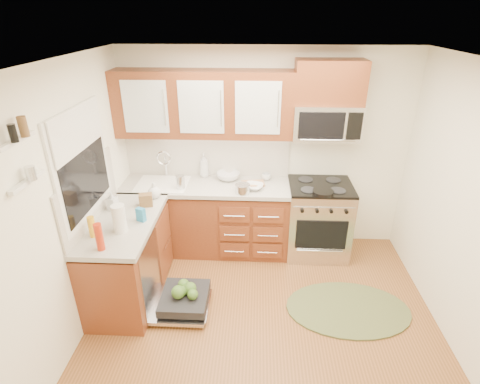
# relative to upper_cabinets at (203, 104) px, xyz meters

# --- Properties ---
(floor) EXTENTS (3.50, 3.50, 0.00)m
(floor) POSITION_rel_upper_cabinets_xyz_m (0.73, -1.57, -1.88)
(floor) COLOR brown
(floor) RESTS_ON ground
(ceiling) EXTENTS (3.50, 3.50, 0.00)m
(ceiling) POSITION_rel_upper_cabinets_xyz_m (0.73, -1.57, 0.62)
(ceiling) COLOR white
(ceiling) RESTS_ON ground
(wall_back) EXTENTS (3.50, 0.04, 2.50)m
(wall_back) POSITION_rel_upper_cabinets_xyz_m (0.73, 0.18, -0.62)
(wall_back) COLOR white
(wall_back) RESTS_ON ground
(wall_left) EXTENTS (0.04, 3.50, 2.50)m
(wall_left) POSITION_rel_upper_cabinets_xyz_m (-1.02, -1.57, -0.62)
(wall_left) COLOR white
(wall_left) RESTS_ON ground
(base_cabinet_back) EXTENTS (2.05, 0.60, 0.85)m
(base_cabinet_back) POSITION_rel_upper_cabinets_xyz_m (0.00, -0.12, -1.45)
(base_cabinet_back) COLOR #622A16
(base_cabinet_back) RESTS_ON ground
(base_cabinet_left) EXTENTS (0.60, 1.25, 0.85)m
(base_cabinet_left) POSITION_rel_upper_cabinets_xyz_m (-0.72, -1.05, -1.45)
(base_cabinet_left) COLOR #622A16
(base_cabinet_left) RESTS_ON ground
(countertop_back) EXTENTS (2.07, 0.64, 0.05)m
(countertop_back) POSITION_rel_upper_cabinets_xyz_m (0.00, -0.14, -0.97)
(countertop_back) COLOR beige
(countertop_back) RESTS_ON base_cabinet_back
(countertop_left) EXTENTS (0.64, 1.27, 0.05)m
(countertop_left) POSITION_rel_upper_cabinets_xyz_m (-0.71, -1.05, -0.97)
(countertop_left) COLOR beige
(countertop_left) RESTS_ON base_cabinet_left
(backsplash_back) EXTENTS (2.05, 0.02, 0.57)m
(backsplash_back) POSITION_rel_upper_cabinets_xyz_m (0.00, 0.16, -0.67)
(backsplash_back) COLOR beige
(backsplash_back) RESTS_ON ground
(backsplash_left) EXTENTS (0.02, 1.25, 0.57)m
(backsplash_left) POSITION_rel_upper_cabinets_xyz_m (-1.01, -1.05, -0.67)
(backsplash_left) COLOR beige
(backsplash_left) RESTS_ON ground
(upper_cabinets) EXTENTS (2.05, 0.35, 0.75)m
(upper_cabinets) POSITION_rel_upper_cabinets_xyz_m (0.00, 0.00, 0.00)
(upper_cabinets) COLOR #622A16
(upper_cabinets) RESTS_ON ground
(cabinet_over_mw) EXTENTS (0.76, 0.35, 0.47)m
(cabinet_over_mw) POSITION_rel_upper_cabinets_xyz_m (1.41, 0.00, 0.26)
(cabinet_over_mw) COLOR #622A16
(cabinet_over_mw) RESTS_ON ground
(range) EXTENTS (0.76, 0.64, 0.95)m
(range) POSITION_rel_upper_cabinets_xyz_m (1.41, -0.15, -1.40)
(range) COLOR silver
(range) RESTS_ON ground
(microwave) EXTENTS (0.76, 0.38, 0.40)m
(microwave) POSITION_rel_upper_cabinets_xyz_m (1.41, -0.02, -0.18)
(microwave) COLOR silver
(microwave) RESTS_ON ground
(sink) EXTENTS (0.62, 0.50, 0.26)m
(sink) POSITION_rel_upper_cabinets_xyz_m (-0.52, -0.16, -1.07)
(sink) COLOR white
(sink) RESTS_ON ground
(dishwasher) EXTENTS (0.70, 0.60, 0.20)m
(dishwasher) POSITION_rel_upper_cabinets_xyz_m (-0.13, -1.27, -1.77)
(dishwasher) COLOR silver
(dishwasher) RESTS_ON ground
(window) EXTENTS (0.03, 1.05, 1.05)m
(window) POSITION_rel_upper_cabinets_xyz_m (-1.01, -1.07, -0.32)
(window) COLOR white
(window) RESTS_ON ground
(window_blind) EXTENTS (0.02, 0.96, 0.40)m
(window_blind) POSITION_rel_upper_cabinets_xyz_m (-0.98, -1.07, 0.00)
(window_blind) COLOR white
(window_blind) RESTS_ON ground
(shelf_upper) EXTENTS (0.04, 0.40, 0.03)m
(shelf_upper) POSITION_rel_upper_cabinets_xyz_m (-0.99, -1.92, 0.17)
(shelf_upper) COLOR white
(shelf_upper) RESTS_ON ground
(shelf_lower) EXTENTS (0.04, 0.40, 0.03)m
(shelf_lower) POSITION_rel_upper_cabinets_xyz_m (-0.99, -1.92, -0.12)
(shelf_lower) COLOR white
(shelf_lower) RESTS_ON ground
(rug) EXTENTS (1.31, 0.86, 0.02)m
(rug) POSITION_rel_upper_cabinets_xyz_m (1.62, -1.21, -1.86)
(rug) COLOR #5C6338
(rug) RESTS_ON ground
(skillet) EXTENTS (0.28, 0.28, 0.04)m
(skillet) POSITION_rel_upper_cabinets_xyz_m (1.39, -0.40, -0.90)
(skillet) COLOR black
(skillet) RESTS_ON range
(stock_pot) EXTENTS (0.21, 0.21, 0.11)m
(stock_pot) POSITION_rel_upper_cabinets_xyz_m (0.47, -0.35, -0.90)
(stock_pot) COLOR silver
(stock_pot) RESTS_ON countertop_back
(cutting_board) EXTENTS (0.30, 0.22, 0.02)m
(cutting_board) POSITION_rel_upper_cabinets_xyz_m (0.58, -0.10, -0.94)
(cutting_board) COLOR #A7754C
(cutting_board) RESTS_ON countertop_back
(canister) EXTENTS (0.13, 0.13, 0.17)m
(canister) POSITION_rel_upper_cabinets_xyz_m (-0.27, -0.27, -0.87)
(canister) COLOR silver
(canister) RESTS_ON countertop_back
(paper_towel_roll) EXTENTS (0.17, 0.17, 0.28)m
(paper_towel_roll) POSITION_rel_upper_cabinets_xyz_m (-0.67, -1.25, -0.81)
(paper_towel_roll) COLOR white
(paper_towel_roll) RESTS_ON countertop_left
(mustard_bottle) EXTENTS (0.08, 0.08, 0.21)m
(mustard_bottle) POSITION_rel_upper_cabinets_xyz_m (-0.90, -1.35, -0.85)
(mustard_bottle) COLOR #EFAB1A
(mustard_bottle) RESTS_ON countertop_left
(red_bottle) EXTENTS (0.08, 0.08, 0.26)m
(red_bottle) POSITION_rel_upper_cabinets_xyz_m (-0.74, -1.56, -0.82)
(red_bottle) COLOR #B1280E
(red_bottle) RESTS_ON countertop_left
(wooden_box) EXTENTS (0.16, 0.13, 0.14)m
(wooden_box) POSITION_rel_upper_cabinets_xyz_m (-0.57, -0.72, -0.88)
(wooden_box) COLOR brown
(wooden_box) RESTS_ON countertop_left
(blue_carton) EXTENTS (0.10, 0.08, 0.14)m
(blue_carton) POSITION_rel_upper_cabinets_xyz_m (-0.52, -1.04, -0.88)
(blue_carton) COLOR teal
(blue_carton) RESTS_ON countertop_left
(bowl_a) EXTENTS (0.28, 0.28, 0.06)m
(bowl_a) POSITION_rel_upper_cabinets_xyz_m (0.59, -0.24, -0.92)
(bowl_a) COLOR #999999
(bowl_a) RESTS_ON countertop_back
(bowl_b) EXTENTS (0.34, 0.34, 0.09)m
(bowl_b) POSITION_rel_upper_cabinets_xyz_m (0.27, 0.03, -0.90)
(bowl_b) COLOR #999999
(bowl_b) RESTS_ON countertop_back
(cup) EXTENTS (0.15, 0.15, 0.09)m
(cup) POSITION_rel_upper_cabinets_xyz_m (0.75, 0.03, -0.91)
(cup) COLOR #999999
(cup) RESTS_ON countertop_back
(soap_bottle_a) EXTENTS (0.13, 0.14, 0.31)m
(soap_bottle_a) POSITION_rel_upper_cabinets_xyz_m (-0.04, 0.10, -0.80)
(soap_bottle_a) COLOR #999999
(soap_bottle_a) RESTS_ON countertop_back
(soap_bottle_b) EXTENTS (0.12, 0.12, 0.21)m
(soap_bottle_b) POSITION_rel_upper_cabinets_xyz_m (-0.90, -0.82, -0.84)
(soap_bottle_b) COLOR #999999
(soap_bottle_b) RESTS_ON countertop_left
(soap_bottle_c) EXTENTS (0.19, 0.19, 0.19)m
(soap_bottle_c) POSITION_rel_upper_cabinets_xyz_m (-0.52, -0.52, -0.86)
(soap_bottle_c) COLOR #999999
(soap_bottle_c) RESTS_ON countertop_left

